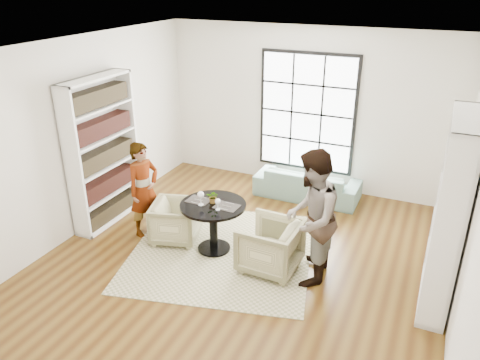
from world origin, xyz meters
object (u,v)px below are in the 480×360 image
at_px(armchair_right, 270,246).
at_px(person_right, 311,218).
at_px(sofa, 307,183).
at_px(wine_glass_right, 218,202).
at_px(flower_centerpiece, 213,197).
at_px(wine_glass_left, 201,195).
at_px(person_left, 144,189).
at_px(pedestal_table, 213,217).
at_px(armchair_left, 176,221).

distance_m(armchair_right, person_right, 0.79).
xyz_separation_m(sofa, armchair_right, (0.18, -2.42, 0.09)).
bearing_deg(sofa, wine_glass_right, 76.24).
xyz_separation_m(armchair_right, flower_centerpiece, (-0.94, 0.15, 0.50)).
bearing_deg(wine_glass_left, flower_centerpiece, 44.72).
relative_size(armchair_right, person_left, 0.52).
height_order(pedestal_table, flower_centerpiece, flower_centerpiece).
distance_m(sofa, wine_glass_right, 2.59).
bearing_deg(person_left, flower_centerpiece, -72.98).
xyz_separation_m(sofa, flower_centerpiece, (-0.76, -2.28, 0.59)).
relative_size(person_right, wine_glass_right, 10.60).
xyz_separation_m(wine_glass_left, flower_centerpiece, (0.13, 0.13, -0.06)).
relative_size(pedestal_table, flower_centerpiece, 4.94).
bearing_deg(armchair_right, person_left, -91.52).
distance_m(armchair_left, wine_glass_left, 0.81).
height_order(armchair_left, flower_centerpiece, flower_centerpiece).
bearing_deg(wine_glass_left, armchair_right, -0.76).
xyz_separation_m(pedestal_table, person_right, (1.48, -0.11, 0.37)).
bearing_deg(wine_glass_right, wine_glass_left, 173.42).
distance_m(armchair_right, wine_glass_left, 1.21).
xyz_separation_m(wine_glass_right, flower_centerpiece, (-0.16, 0.16, -0.03)).
xyz_separation_m(pedestal_table, sofa, (0.75, 2.31, -0.28)).
distance_m(armchair_left, armchair_right, 1.60).
relative_size(armchair_left, flower_centerpiece, 3.61).
bearing_deg(armchair_right, flower_centerpiece, -96.63).
height_order(sofa, person_right, person_right).
distance_m(pedestal_table, wine_glass_right, 0.39).
bearing_deg(pedestal_table, wine_glass_right, -41.58).
height_order(armchair_right, person_left, person_left).
bearing_deg(armchair_left, sofa, -48.01).
bearing_deg(person_left, sofa, -24.07).
bearing_deg(pedestal_table, armchair_right, -6.73).
height_order(sofa, armchair_left, armchair_left).
xyz_separation_m(person_left, wine_glass_right, (1.36, -0.16, 0.13)).
relative_size(armchair_right, flower_centerpiece, 4.07).
relative_size(person_left, person_right, 0.82).
bearing_deg(armchair_left, person_left, 73.75).
relative_size(person_right, wine_glass_left, 8.53).
distance_m(sofa, flower_centerpiece, 2.47).
xyz_separation_m(pedestal_table, person_left, (-1.21, 0.03, 0.20)).
bearing_deg(wine_glass_right, person_left, 173.46).
bearing_deg(wine_glass_right, armchair_left, 169.09).
height_order(sofa, person_left, person_left).
xyz_separation_m(armchair_right, person_left, (-2.14, 0.14, 0.40)).
distance_m(pedestal_table, wine_glass_left, 0.41).
xyz_separation_m(pedestal_table, wine_glass_right, (0.15, -0.13, 0.34)).
relative_size(wine_glass_left, wine_glass_right, 1.24).
relative_size(pedestal_table, wine_glass_left, 4.44).
relative_size(person_right, flower_centerpiece, 9.48).
height_order(person_right, wine_glass_right, person_right).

